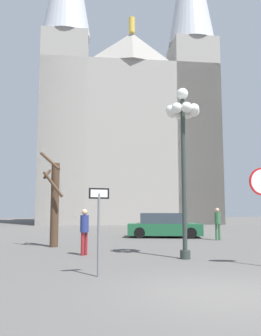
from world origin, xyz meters
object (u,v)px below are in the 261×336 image
Objects in this scene: one_way_arrow_sign at (99,220)px; bare_tree at (54,201)px; cathedral at (128,120)px; pedestrian_standing at (84,227)px; street_lamp at (183,130)px; parked_car_near_green at (164,226)px; pedestrian_walking at (218,221)px.

one_way_arrow_sign is 0.53× the size of bare_tree.
cathedral is 33.85m from one_way_arrow_sign.
cathedral is 22.52× the size of pedestrian_standing.
parked_car_near_green is (1.59, 8.78, -3.90)m from street_lamp.
parked_car_near_green is 2.67× the size of pedestrian_walking.
cathedral is 30.01m from street_lamp.
bare_tree is (-7.34, -24.31, -10.38)m from cathedral.
bare_tree is at bearing -167.72° from pedestrian_walking.
one_way_arrow_sign is at bearing -140.77° from street_lamp.
one_way_arrow_sign is 7.34m from bare_tree.
one_way_arrow_sign is at bearing -86.97° from pedestrian_standing.
bare_tree is 7.73m from parked_car_near_green.
pedestrian_walking is 8.94m from pedestrian_standing.
pedestrian_standing is (-5.03, -7.25, 0.36)m from parked_car_near_green.
parked_car_near_green is (4.81, 11.40, -0.75)m from one_way_arrow_sign.
bare_tree is at bearing -146.08° from parked_car_near_green.
pedestrian_standing is (1.28, -3.00, -1.02)m from bare_tree.
one_way_arrow_sign is 4.18m from pedestrian_standing.
street_lamp is 9.73m from parked_car_near_green.
pedestrian_walking is at bearing 12.28° from bare_tree.
one_way_arrow_sign is 1.30× the size of pedestrian_walking.
pedestrian_standing is at bearing -102.50° from cathedral.
cathedral is at bearing 73.21° from bare_tree.
pedestrian_standing is at bearing 156.04° from street_lamp.
street_lamp is 1.42× the size of bare_tree.
cathedral is at bearing 84.82° from street_lamp.
parked_car_near_green is at bearing 79.71° from street_lamp.
cathedral is at bearing 79.50° from one_way_arrow_sign.
street_lamp is at bearing -100.29° from parked_car_near_green.
bare_tree is 2.46× the size of pedestrian_walking.
cathedral is at bearing 87.08° from parked_car_near_green.
street_lamp is 1.31× the size of parked_car_near_green.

